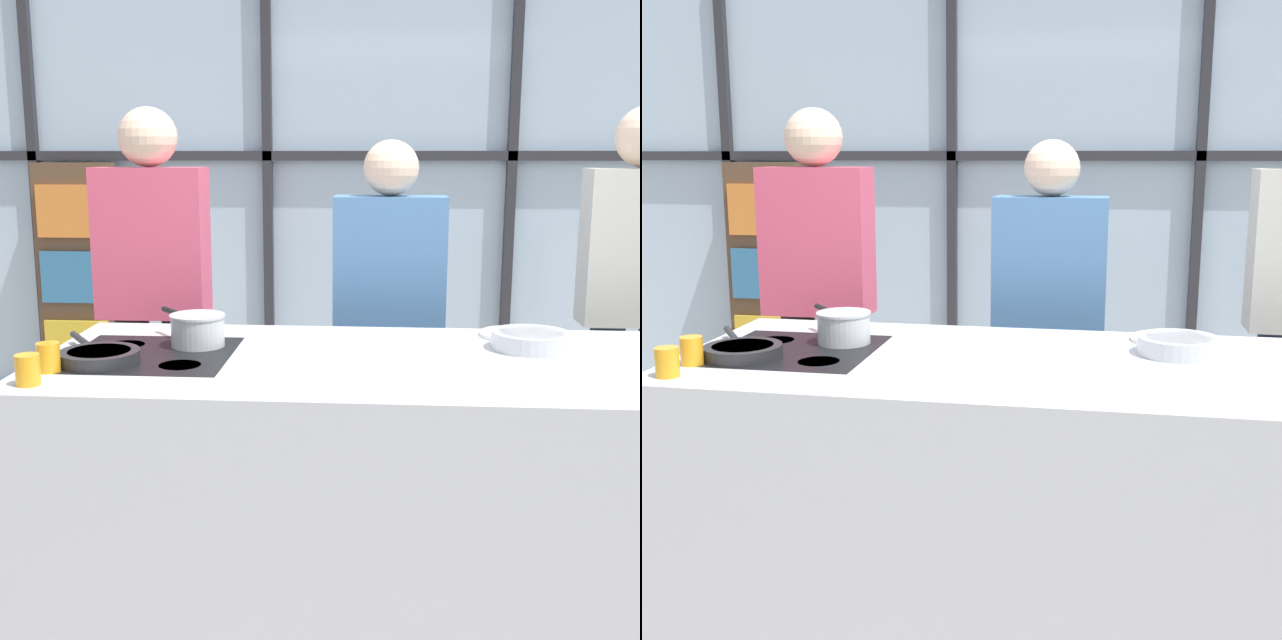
# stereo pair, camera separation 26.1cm
# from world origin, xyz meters

# --- Properties ---
(ground_plane) EXTENTS (18.00, 18.00, 0.00)m
(ground_plane) POSITION_xyz_m (0.00, 0.00, 0.00)
(ground_plane) COLOR gray
(back_window_wall) EXTENTS (6.40, 0.10, 2.80)m
(back_window_wall) POSITION_xyz_m (0.00, 2.76, 1.40)
(back_window_wall) COLOR silver
(back_window_wall) RESTS_ON ground_plane
(bookshelf) EXTENTS (0.50, 0.19, 1.50)m
(bookshelf) POSITION_xyz_m (-2.00, 2.57, 0.75)
(bookshelf) COLOR brown
(bookshelf) RESTS_ON ground_plane
(demo_island) EXTENTS (2.21, 0.94, 0.92)m
(demo_island) POSITION_xyz_m (-0.00, -0.00, 0.46)
(demo_island) COLOR silver
(demo_island) RESTS_ON ground_plane
(spectator_far_left) EXTENTS (0.46, 0.24, 1.74)m
(spectator_far_left) POSITION_xyz_m (-1.00, 0.85, 0.99)
(spectator_far_left) COLOR black
(spectator_far_left) RESTS_ON ground_plane
(spectator_center_left) EXTENTS (0.46, 0.22, 1.61)m
(spectator_center_left) POSITION_xyz_m (0.00, 0.85, 0.90)
(spectator_center_left) COLOR black
(spectator_center_left) RESTS_ON ground_plane
(spectator_center_right) EXTENTS (0.43, 0.24, 1.74)m
(spectator_center_right) POSITION_xyz_m (1.00, 0.85, 0.99)
(spectator_center_right) COLOR #232838
(spectator_center_right) RESTS_ON ground_plane
(frying_pan) EXTENTS (0.32, 0.39, 0.04)m
(frying_pan) POSITION_xyz_m (-0.90, -0.12, 0.94)
(frying_pan) COLOR #232326
(frying_pan) RESTS_ON demo_island
(saucepan) EXTENTS (0.26, 0.29, 0.11)m
(saucepan) POSITION_xyz_m (-0.64, 0.13, 0.98)
(saucepan) COLOR silver
(saucepan) RESTS_ON demo_island
(white_plate) EXTENTS (0.25, 0.25, 0.01)m
(white_plate) POSITION_xyz_m (0.44, 0.35, 0.92)
(white_plate) COLOR white
(white_plate) RESTS_ON demo_island
(mixing_bowl) EXTENTS (0.26, 0.26, 0.06)m
(mixing_bowl) POSITION_xyz_m (0.46, 0.16, 0.95)
(mixing_bowl) COLOR silver
(mixing_bowl) RESTS_ON demo_island
(juice_glass_near) EXTENTS (0.07, 0.07, 0.09)m
(juice_glass_near) POSITION_xyz_m (-1.01, -0.37, 0.96)
(juice_glass_near) COLOR orange
(juice_glass_near) RESTS_ON demo_island
(juice_glass_far) EXTENTS (0.07, 0.07, 0.09)m
(juice_glass_far) POSITION_xyz_m (-1.01, -0.23, 0.96)
(juice_glass_far) COLOR orange
(juice_glass_far) RESTS_ON demo_island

